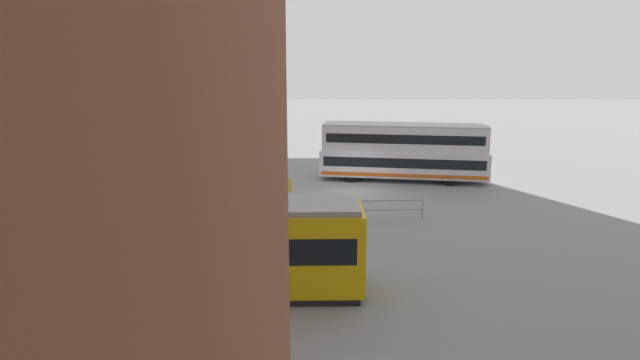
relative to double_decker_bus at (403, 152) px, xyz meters
name	(u,v)px	position (x,y,z in m)	size (l,w,h in m)	color
ground_plane	(352,192)	(3.62, 3.20, -1.95)	(160.00, 160.00, 0.00)	gray
double_decker_bus	(403,152)	(0.00, 0.00, 0.00)	(11.39, 4.29, 3.84)	silver
tram_yellow	(149,247)	(11.56, 17.68, -0.26)	(14.84, 2.85, 3.26)	#E5B70C
pedestrian_near_railing	(267,206)	(8.27, 9.67, -1.03)	(0.40, 0.40, 1.61)	#4C3F2D
pedestrian_crossing	(323,223)	(5.50, 12.50, -1.03)	(0.35, 0.36, 1.61)	#4C3F2D
pedestrian_railing	(346,207)	(4.33, 9.37, -1.21)	(7.94, 0.68, 1.08)	gray
info_sign	(280,191)	(7.66, 9.44, -0.33)	(1.23, 0.18, 2.32)	slate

